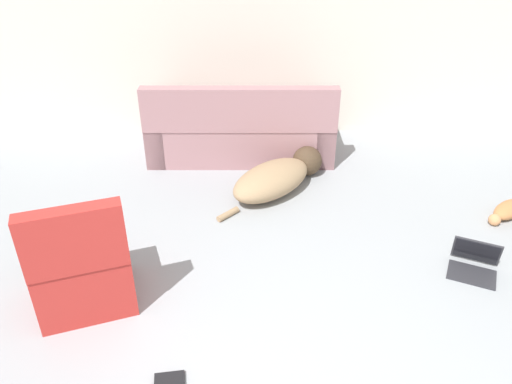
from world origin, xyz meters
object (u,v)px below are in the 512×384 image
couch (241,132)px  cat (508,210)px  laptop_open (474,261)px  side_chair (83,269)px  dog (278,176)px  book_black (169,381)px

couch → cat: bearing=152.8°
couch → laptop_open: bearing=133.0°
cat → laptop_open: size_ratio=1.16×
laptop_open → side_chair: side_chair is taller
couch → cat: size_ratio=3.83×
dog → book_black: size_ratio=5.83×
dog → laptop_open: size_ratio=2.47×
cat → side_chair: 3.65m
cat → side_chair: size_ratio=0.58×
couch → book_black: size_ratio=10.42×
book_black → cat: bearing=31.4°
couch → book_black: 3.09m
book_black → laptop_open: bearing=24.3°
book_black → side_chair: side_chair is taller
couch → book_black: (-0.43, -3.05, -0.27)m
laptop_open → book_black: laptop_open is taller
dog → cat: dog is taller
laptop_open → book_black: 2.46m
book_black → side_chair: bearing=132.8°
book_black → side_chair: 1.01m
couch → side_chair: bearing=66.6°
laptop_open → dog: bearing=164.6°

